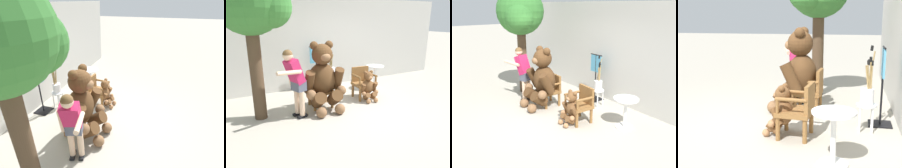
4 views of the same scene
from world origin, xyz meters
The scene contains 12 objects.
ground_plane centered at (0.00, 0.00, 0.00)m, with size 60.00×60.00×0.00m, color #A8A091.
back_wall centered at (0.00, 2.40, 1.40)m, with size 10.00×0.16×2.80m, color beige.
wooden_chair_left centered at (-0.66, 0.73, 0.46)m, with size 0.58×0.54×0.86m.
wooden_chair_right centered at (0.66, 0.73, 0.46)m, with size 0.59×0.56×0.86m.
teddy_bear_large centered at (-0.66, 0.46, 0.82)m, with size 1.00×0.96×1.67m.
teddy_bear_small centered at (0.66, 0.45, 0.41)m, with size 0.50×0.48×0.83m.
person_visitor centered at (-1.40, 0.31, 0.92)m, with size 0.70×0.63×1.56m.
white_stool centered at (0.19, 1.76, 0.36)m, with size 0.34×0.34×0.46m.
brush_bucket centered at (0.19, 1.77, 0.65)m, with size 0.22×0.22×0.95m.
round_side_table centered at (1.53, 1.33, 0.45)m, with size 0.56×0.56×0.72m.
patio_tree centered at (-2.06, 0.64, 2.44)m, with size 1.49×1.42×3.24m.
clothing_display_stand centered at (-0.20, 2.02, 0.72)m, with size 0.44×0.40×1.36m.
Camera 1 is at (-3.51, -1.13, 2.86)m, focal length 28.00 mm.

